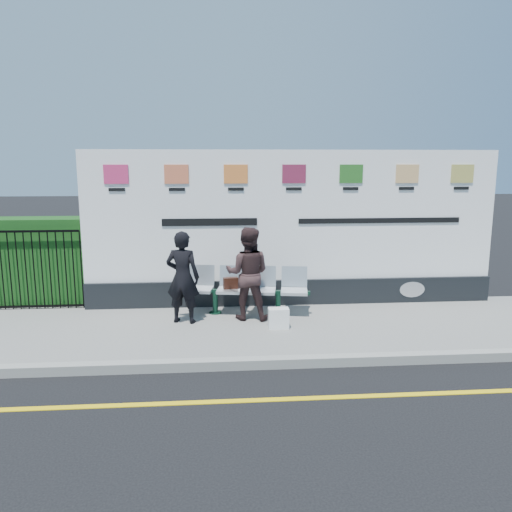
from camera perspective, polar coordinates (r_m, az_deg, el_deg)
The scene contains 12 objects.
ground at distance 6.43m, azimuth 4.85°, elevation -15.97°, with size 80.00×80.00×0.00m, color black.
pavement at distance 8.70m, azimuth 2.14°, elevation -8.29°, with size 14.00×3.00×0.12m, color gray.
kerb at distance 7.30m, azimuth 3.55°, elevation -12.00°, with size 14.00×0.18×0.14m, color gray.
yellow_line at distance 6.43m, azimuth 4.86°, elevation -15.94°, with size 14.00×0.10×0.01m, color yellow.
billboard at distance 9.74m, azimuth 4.19°, elevation 1.98°, with size 8.00×0.30×3.00m.
hedge at distance 10.77m, azimuth -24.03°, elevation -0.52°, with size 2.35×0.70×1.70m, color #174715.
railing at distance 10.37m, azimuth -24.80°, elevation -1.43°, with size 2.05×0.06×1.54m, color black, non-canonical shape.
bench at distance 9.24m, azimuth -1.10°, elevation -5.21°, with size 2.23×0.58×0.48m, color silver, non-canonical shape.
woman_left at distance 8.71m, azimuth -8.37°, elevation -2.42°, with size 0.59×0.39×1.62m, color black.
woman_right at distance 8.83m, azimuth -0.96°, elevation -2.01°, with size 0.80×0.63×1.65m, color #352223.
handbag_brown at distance 9.18m, azimuth -2.92°, elevation -3.11°, with size 0.26×0.11×0.21m, color black.
carrier_bag_white at distance 8.49m, azimuth 2.59°, elevation -7.11°, with size 0.34×0.21×0.34m, color white.
Camera 1 is at (-0.98, -5.67, 2.87)m, focal length 35.00 mm.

